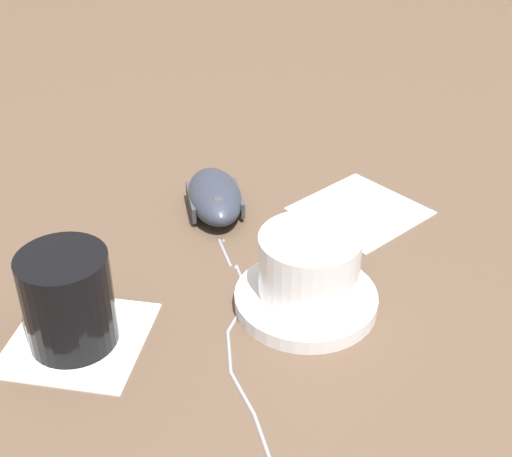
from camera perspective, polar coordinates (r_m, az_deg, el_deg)
ground_plane at (r=0.68m, az=-3.31°, el=-3.92°), size 3.00×3.00×0.00m
saucer at (r=0.64m, az=4.00°, el=-5.70°), size 0.13×0.13×0.01m
coffee_cup at (r=0.62m, az=4.36°, el=-2.75°), size 0.11×0.09×0.06m
computer_mouse at (r=0.76m, az=-3.33°, el=2.59°), size 0.12×0.09×0.04m
mouse_cable at (r=0.60m, az=-1.10°, el=-9.69°), size 0.32×0.10×0.00m
napkin_under_glass at (r=0.62m, az=-14.02°, el=-8.52°), size 0.11×0.11×0.00m
drinking_glass at (r=0.60m, az=-14.81°, el=-5.50°), size 0.07×0.07×0.08m
napkin_spare at (r=0.78m, az=8.34°, el=1.46°), size 0.16×0.16×0.00m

